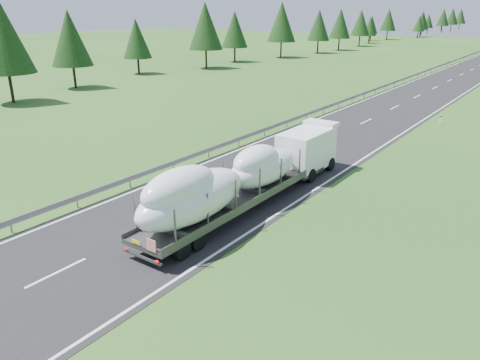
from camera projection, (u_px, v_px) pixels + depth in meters
The scene contains 4 objects.
ground at pixel (193, 206), 27.24m from camera, with size 400.00×400.00×0.00m, color #28511B.
guardrail at pixel (464, 57), 106.32m from camera, with size 0.10×400.00×0.76m.
tree_line_left at pixel (333, 23), 133.09m from camera, with size 15.40×315.23×12.55m.
boat_truck at pixel (244, 175), 26.25m from camera, with size 2.74×18.10×3.88m.
Camera 1 is at (16.81, -18.78, 10.81)m, focal length 35.00 mm.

